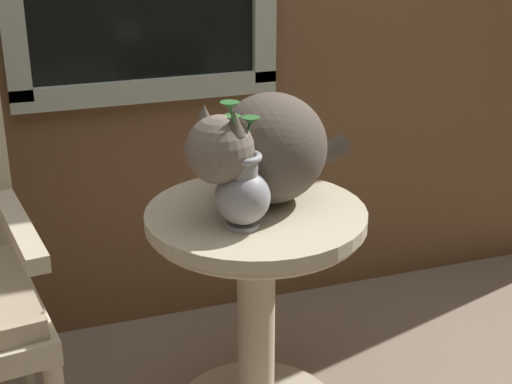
# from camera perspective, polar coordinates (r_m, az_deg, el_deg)

# --- Properties ---
(wicker_side_table) EXTENTS (0.56, 0.56, 0.64)m
(wicker_side_table) POSITION_cam_1_polar(r_m,az_deg,el_deg) (2.00, 0.00, -6.92)
(wicker_side_table) COLOR beige
(wicker_side_table) RESTS_ON ground_plane
(cat) EXTENTS (0.56, 0.42, 0.29)m
(cat) POSITION_cam_1_polar(r_m,az_deg,el_deg) (1.90, 0.66, 3.29)
(cat) COLOR brown
(cat) RESTS_ON wicker_side_table
(pewter_vase_with_ivy) EXTENTS (0.13, 0.13, 0.32)m
(pewter_vase_with_ivy) POSITION_cam_1_polar(r_m,az_deg,el_deg) (1.78, -1.03, 0.15)
(pewter_vase_with_ivy) COLOR #99999E
(pewter_vase_with_ivy) RESTS_ON wicker_side_table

